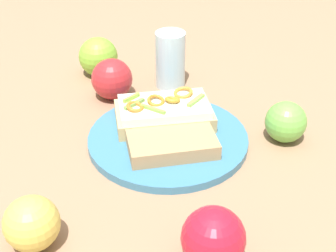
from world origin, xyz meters
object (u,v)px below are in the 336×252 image
object	(u,v)px
apple_0	(213,238)
apple_2	(32,223)
apple_3	(98,57)
bread_slice_side	(172,144)
drinking_glass	(170,60)
apple_4	(286,122)
apple_1	(112,79)
sandwich	(164,113)
plate	(168,139)

from	to	relation	value
apple_0	apple_2	xyz separation A→B (m)	(0.23, 0.01, -0.00)
apple_0	apple_3	bearing A→B (deg)	-59.74
bread_slice_side	apple_0	xyz separation A→B (m)	(-0.08, 0.21, 0.01)
apple_0	drinking_glass	size ratio (longest dim) A/B	0.71
apple_0	apple_4	distance (m)	0.31
apple_1	sandwich	bearing A→B (deg)	140.73
bread_slice_side	apple_0	world-z (taller)	apple_0
apple_4	apple_0	bearing A→B (deg)	71.15
sandwich	apple_2	distance (m)	0.33
apple_0	apple_2	size ratio (longest dim) A/B	1.10
apple_0	apple_2	bearing A→B (deg)	1.66
drinking_glass	apple_0	bearing A→B (deg)	105.16
apple_4	drinking_glass	xyz separation A→B (m)	(0.22, -0.16, 0.02)
apple_3	plate	bearing A→B (deg)	128.79
apple_4	drinking_glass	size ratio (longest dim) A/B	0.62
plate	apple_0	distance (m)	0.27
plate	bread_slice_side	bearing A→B (deg)	108.10
apple_0	apple_1	size ratio (longest dim) A/B	1.01
apple_1	apple_2	size ratio (longest dim) A/B	1.08
bread_slice_side	apple_2	size ratio (longest dim) A/B	1.92
plate	drinking_glass	world-z (taller)	drinking_glass
plate	apple_3	xyz separation A→B (m)	(0.19, -0.23, 0.03)
plate	apple_2	bearing A→B (deg)	62.06
bread_slice_side	sandwich	bearing A→B (deg)	88.06
apple_1	drinking_glass	xyz separation A→B (m)	(-0.10, -0.07, 0.02)
bread_slice_side	apple_0	bearing A→B (deg)	-88.71
sandwich	apple_0	distance (m)	0.31
plate	apple_1	bearing A→B (deg)	-46.35
sandwich	apple_0	world-z (taller)	apple_0
bread_slice_side	apple_4	world-z (taller)	apple_4
apple_1	apple_4	bearing A→B (deg)	163.53
sandwich	apple_0	size ratio (longest dim) A/B	2.34
apple_0	drinking_glass	world-z (taller)	drinking_glass
apple_3	drinking_glass	xyz separation A→B (m)	(-0.16, 0.03, 0.02)
sandwich	apple_2	size ratio (longest dim) A/B	2.57
sandwich	drinking_glass	size ratio (longest dim) A/B	1.66
apple_0	apple_4	xyz separation A→B (m)	(-0.10, -0.29, -0.01)
apple_0	apple_1	distance (m)	0.45
apple_4	drinking_glass	bearing A→B (deg)	-36.20
apple_0	bread_slice_side	bearing A→B (deg)	-68.55
plate	sandwich	distance (m)	0.05
plate	apple_0	world-z (taller)	apple_0
plate	apple_2	xyz separation A→B (m)	(0.14, 0.26, 0.03)
apple_2	apple_3	world-z (taller)	apple_3
bread_slice_side	apple_3	size ratio (longest dim) A/B	1.73
sandwich	apple_3	distance (m)	0.26
apple_3	apple_2	bearing A→B (deg)	95.60
apple_1	apple_2	bearing A→B (deg)	89.27
sandwich	apple_1	size ratio (longest dim) A/B	2.37
plate	drinking_glass	size ratio (longest dim) A/B	2.38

